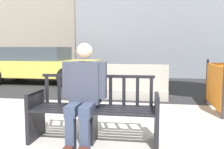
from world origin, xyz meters
TOP-DOWN VIEW (x-y plane):
  - ground_plane at (0.00, 0.00)m, footprint 200.00×200.00m
  - street_asphalt at (0.00, 8.70)m, footprint 120.00×12.00m
  - street_bench at (0.01, 0.25)m, footprint 1.70×0.55m
  - seated_person at (-0.12, 0.19)m, footprint 0.58×0.72m
  - jersey_barrier_centre at (0.16, 3.28)m, footprint 2.02×0.75m
  - car_taxi_near at (-3.29, 5.52)m, footprint 4.17×1.85m

SIDE VIEW (x-z plane):
  - ground_plane at x=0.00m, z-range 0.00..0.00m
  - street_asphalt at x=0.00m, z-range 0.00..0.01m
  - jersey_barrier_centre at x=0.16m, z-range -0.08..0.76m
  - street_bench at x=0.01m, z-range -0.04..0.84m
  - car_taxi_near at x=-3.29m, z-range 0.02..1.31m
  - seated_person at x=-0.12m, z-range 0.03..1.35m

